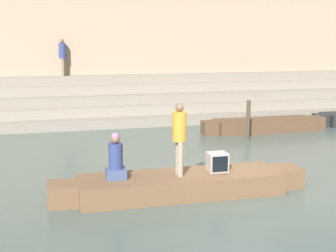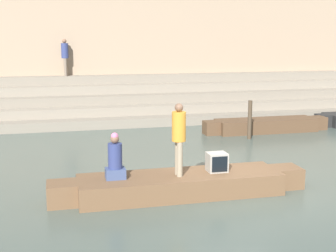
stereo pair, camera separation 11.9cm
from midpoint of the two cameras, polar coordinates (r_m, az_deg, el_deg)
The scene contains 10 objects.
ground_plane at distance 11.21m, azimuth 8.04°, elevation -7.83°, with size 120.00×120.00×0.00m, color #47544C.
ghat_steps at distance 20.86m, azimuth -2.78°, elevation 2.85°, with size 36.00×3.56×1.87m.
back_wall at distance 22.53m, azimuth -3.82°, elevation 9.89°, with size 34.20×1.28×6.49m.
rowboat_main at distance 10.77m, azimuth 1.26°, elevation -7.07°, with size 5.93×1.36×0.49m.
person_standing at distance 10.39m, azimuth 1.08°, elevation -0.99°, with size 0.31×0.31×1.64m.
person_rowing at distance 10.34m, azimuth -6.71°, elevation -4.16°, with size 0.43×0.34×1.03m.
tv_set at distance 10.94m, azimuth 5.72°, elevation -4.39°, with size 0.45×0.40×0.44m.
moored_boat_shore at distance 18.25m, azimuth 11.46°, elevation 0.16°, with size 4.94×1.06×0.50m.
mooring_post at distance 16.77m, azimuth 9.55°, elevation 0.77°, with size 0.14×0.14×1.37m, color #473828.
person_on_steps at distance 21.22m, azimuth -12.90°, elevation 8.47°, with size 0.31×0.31×1.61m.
Camera 1 is at (-4.15, -9.80, 3.56)m, focal length 50.00 mm.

